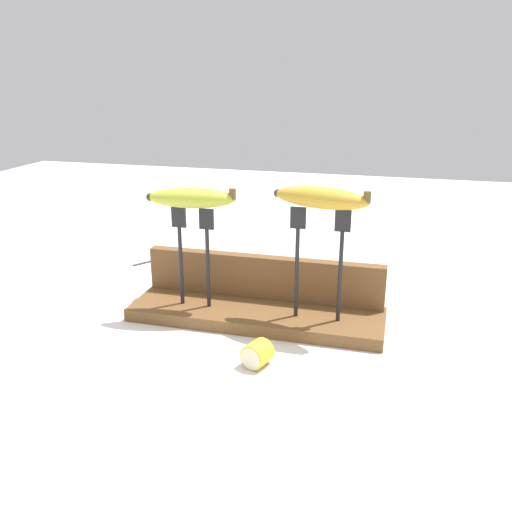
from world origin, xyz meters
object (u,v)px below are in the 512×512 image
at_px(banana_chunk_near, 205,260).
at_px(fork_fallen_near, 173,255).
at_px(fork_stand_left, 194,248).
at_px(banana_raised_left, 192,198).
at_px(fork_stand_right, 319,255).
at_px(banana_raised_right, 321,198).
at_px(banana_chunk_far, 257,354).

bearing_deg(banana_chunk_near, fork_fallen_near, 150.42).
height_order(fork_stand_left, banana_raised_left, banana_raised_left).
distance_m(fork_stand_right, banana_raised_right, 0.10).
height_order(banana_raised_left, banana_raised_right, banana_raised_right).
bearing_deg(fork_stand_left, banana_chunk_near, 106.30).
distance_m(fork_stand_left, fork_stand_right, 0.22).
relative_size(fork_stand_right, banana_chunk_far, 3.94).
bearing_deg(fork_stand_right, fork_stand_left, 180.00).
bearing_deg(banana_chunk_near, fork_stand_left, -73.70).
height_order(fork_stand_right, banana_chunk_far, fork_stand_right).
xyz_separation_m(fork_stand_left, banana_chunk_far, (0.15, -0.14, -0.11)).
xyz_separation_m(banana_raised_left, fork_fallen_near, (-0.18, 0.30, -0.22)).
xyz_separation_m(fork_stand_left, banana_raised_right, (0.22, 0.00, 0.10)).
height_order(fork_stand_right, banana_chunk_near, fork_stand_right).
relative_size(banana_raised_left, fork_fallen_near, 1.09).
distance_m(banana_raised_left, banana_chunk_far, 0.29).
relative_size(banana_raised_right, banana_chunk_near, 2.40).
height_order(fork_stand_right, fork_fallen_near, fork_stand_right).
bearing_deg(fork_stand_right, fork_fallen_near, 142.74).
xyz_separation_m(fork_stand_right, banana_raised_left, (-0.22, -0.00, 0.08)).
relative_size(banana_raised_left, banana_chunk_near, 2.27).
height_order(fork_stand_left, banana_chunk_far, fork_stand_left).
relative_size(fork_fallen_near, banana_chunk_near, 2.09).
xyz_separation_m(banana_raised_left, banana_chunk_far, (0.15, -0.14, -0.20)).
height_order(banana_chunk_near, banana_chunk_far, banana_chunk_near).
distance_m(fork_stand_left, banana_chunk_near, 0.28).
xyz_separation_m(banana_chunk_near, banana_chunk_far, (0.22, -0.39, -0.00)).
bearing_deg(banana_raised_left, banana_chunk_near, 106.29).
bearing_deg(banana_chunk_far, banana_raised_right, 64.45).
bearing_deg(fork_fallen_near, banana_raised_left, -59.77).
bearing_deg(banana_raised_right, fork_fallen_near, 142.74).
bearing_deg(fork_stand_left, banana_raised_right, 0.00).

